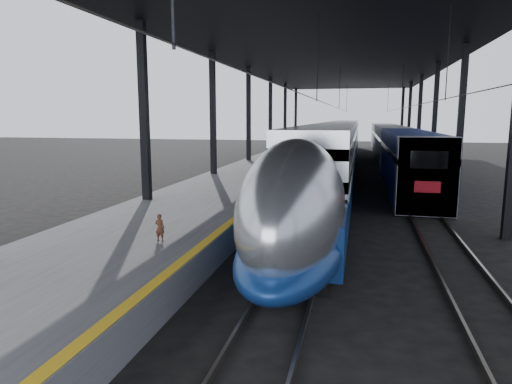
% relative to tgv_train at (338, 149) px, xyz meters
% --- Properties ---
extents(ground, '(160.00, 160.00, 0.00)m').
position_rel_tgv_train_xyz_m(ground, '(-2.00, -26.24, -2.03)').
color(ground, black).
rests_on(ground, ground).
extents(platform, '(6.00, 80.00, 1.00)m').
position_rel_tgv_train_xyz_m(platform, '(-5.50, -6.24, -1.53)').
color(platform, '#4C4C4F').
rests_on(platform, ground).
extents(yellow_strip, '(0.30, 80.00, 0.01)m').
position_rel_tgv_train_xyz_m(yellow_strip, '(-2.70, -6.24, -1.02)').
color(yellow_strip, gold).
rests_on(yellow_strip, platform).
extents(rails, '(6.52, 80.00, 0.16)m').
position_rel_tgv_train_xyz_m(rails, '(2.50, -6.24, -1.95)').
color(rails, slate).
rests_on(rails, ground).
extents(canopy, '(18.00, 75.00, 9.47)m').
position_rel_tgv_train_xyz_m(canopy, '(-0.10, -6.24, 7.09)').
color(canopy, black).
rests_on(canopy, ground).
extents(tgv_train, '(3.02, 65.20, 4.33)m').
position_rel_tgv_train_xyz_m(tgv_train, '(0.00, 0.00, 0.00)').
color(tgv_train, silver).
rests_on(tgv_train, ground).
extents(second_train, '(2.82, 56.05, 3.88)m').
position_rel_tgv_train_xyz_m(second_train, '(5.00, 9.30, -0.06)').
color(second_train, navy).
rests_on(second_train, ground).
extents(child, '(0.33, 0.23, 0.86)m').
position_rel_tgv_train_xyz_m(child, '(-4.11, -27.90, -0.59)').
color(child, '#512A1B').
rests_on(child, platform).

